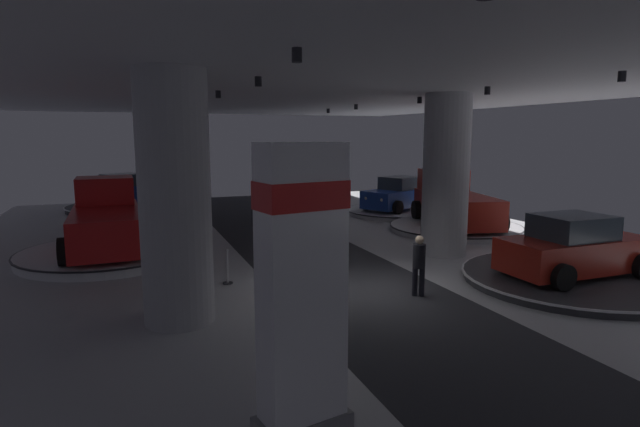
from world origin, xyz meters
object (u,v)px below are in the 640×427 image
at_px(column_right, 446,175).
at_px(visitor_walking_near, 255,206).
at_px(display_platform_far_right, 398,211).
at_px(brand_sign_pylon, 302,292).
at_px(display_car_far_right, 399,195).
at_px(pickup_truck_mid_left, 106,220).
at_px(display_platform_mid_right, 455,228).
at_px(display_platform_deep_left, 121,207).
at_px(visitor_walking_far, 419,262).
at_px(display_car_near_right, 574,248).
at_px(column_left, 175,199).
at_px(pickup_truck_mid_right, 453,203).
at_px(display_platform_near_right, 573,278).
at_px(display_car_deep_left, 121,191).
at_px(display_platform_mid_left, 108,253).

relative_size(column_right, visitor_walking_near, 3.46).
height_order(column_right, display_platform_far_right, column_right).
bearing_deg(visitor_walking_near, brand_sign_pylon, -101.45).
xyz_separation_m(display_car_far_right, pickup_truck_mid_left, (-14.00, -4.70, 0.23)).
distance_m(brand_sign_pylon, display_platform_mid_right, 16.44).
xyz_separation_m(column_right, display_platform_deep_left, (-10.61, 15.30, -2.59)).
bearing_deg(visitor_walking_far, display_car_near_right, -6.79).
relative_size(brand_sign_pylon, pickup_truck_mid_left, 0.75).
height_order(column_left, pickup_truck_mid_right, column_left).
distance_m(display_platform_near_right, visitor_walking_near, 13.51).
xyz_separation_m(column_left, brand_sign_pylon, (1.12, -5.18, -0.67)).
relative_size(display_platform_near_right, display_car_near_right, 1.42).
height_order(display_platform_near_right, visitor_walking_near, visitor_walking_near).
relative_size(pickup_truck_mid_right, display_platform_far_right, 1.03).
xyz_separation_m(display_platform_far_right, visitor_walking_far, (-6.36, -12.19, 0.76)).
bearing_deg(display_car_deep_left, column_right, -55.34).
relative_size(display_platform_far_right, visitor_walking_far, 3.46).
bearing_deg(display_platform_mid_left, column_right, -17.51).
height_order(brand_sign_pylon, display_car_deep_left, brand_sign_pylon).
xyz_separation_m(display_car_near_right, display_car_far_right, (1.74, 12.76, 0.02)).
xyz_separation_m(column_right, display_car_near_right, (1.32, -4.29, -1.75)).
height_order(display_car_far_right, pickup_truck_mid_left, pickup_truck_mid_left).
height_order(display_car_deep_left, visitor_walking_far, display_car_deep_left).
xyz_separation_m(column_right, display_platform_near_right, (1.35, -4.29, -2.61)).
height_order(display_platform_near_right, pickup_truck_mid_left, pickup_truck_mid_left).
bearing_deg(display_platform_near_right, display_platform_deep_left, 121.41).
distance_m(display_car_near_right, display_platform_mid_left, 14.52).
bearing_deg(display_platform_mid_left, brand_sign_pylon, -76.81).
distance_m(display_platform_deep_left, display_car_far_right, 15.31).
distance_m(column_left, display_platform_mid_right, 14.23).
height_order(display_platform_deep_left, visitor_walking_far, visitor_walking_far).
xyz_separation_m(display_platform_near_right, display_platform_far_right, (1.68, 12.75, 0.01)).
distance_m(column_left, display_car_far_right, 17.14).
xyz_separation_m(column_right, display_platform_mid_left, (-10.94, 3.45, -2.57)).
bearing_deg(column_left, display_car_deep_left, 94.10).
relative_size(brand_sign_pylon, pickup_truck_mid_right, 0.71).
xyz_separation_m(column_left, pickup_truck_mid_left, (-1.69, 7.11, -1.49)).
distance_m(display_car_near_right, display_platform_mid_right, 7.95).
relative_size(display_platform_far_right, display_car_far_right, 1.21).
height_order(display_platform_near_right, display_platform_mid_right, display_platform_mid_right).
distance_m(brand_sign_pylon, visitor_walking_near, 16.58).
relative_size(display_car_near_right, display_platform_mid_left, 0.74).
relative_size(display_platform_deep_left, visitor_walking_far, 3.65).
bearing_deg(visitor_walking_far, display_car_deep_left, 110.85).
bearing_deg(visitor_walking_near, column_right, -57.77).
distance_m(display_platform_near_right, visitor_walking_far, 4.78).
bearing_deg(pickup_truck_mid_right, brand_sign_pylon, -132.41).
relative_size(display_car_deep_left, display_car_far_right, 1.00).
bearing_deg(column_right, display_platform_far_right, 70.29).
bearing_deg(pickup_truck_mid_right, display_platform_deep_left, 139.82).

